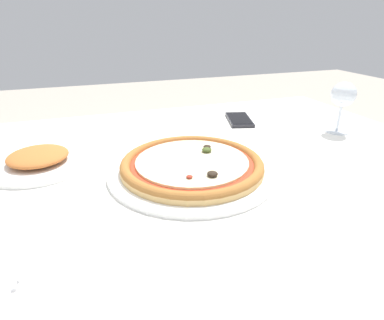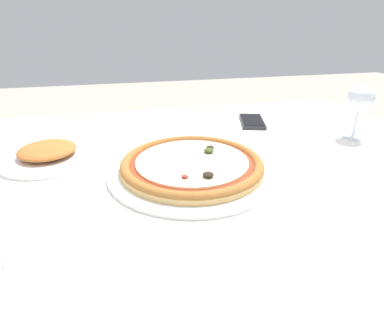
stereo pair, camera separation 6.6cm
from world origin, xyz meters
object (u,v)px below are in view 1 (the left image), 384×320
side_plate (39,160)px  cell_phone (239,119)px  fork (2,306)px  dining_table (209,200)px  pizza_plate (192,166)px  wine_glass_far_left (343,97)px

side_plate → cell_phone: bearing=14.7°
fork → side_plate: (0.01, 0.41, 0.01)m
dining_table → side_plate: (-0.36, 0.14, 0.10)m
dining_table → cell_phone: cell_phone is taller
pizza_plate → side_plate: 0.35m
pizza_plate → side_plate: (-0.31, 0.15, -0.00)m
fork → cell_phone: 0.82m
cell_phone → side_plate: (-0.58, -0.15, 0.01)m
cell_phone → fork: bearing=-136.6°
fork → side_plate: 0.41m
fork → wine_glass_far_left: wine_glass_far_left is taller
pizza_plate → fork: (-0.33, -0.26, -0.01)m
dining_table → cell_phone: size_ratio=8.05×
wine_glass_far_left → cell_phone: size_ratio=0.92×
cell_phone → pizza_plate: bearing=-131.5°
pizza_plate → cell_phone: 0.40m
dining_table → wine_glass_far_left: (0.44, 0.10, 0.19)m
wine_glass_far_left → side_plate: size_ratio=0.64×
dining_table → wine_glass_far_left: wine_glass_far_left is taller
dining_table → side_plate: 0.40m
fork → side_plate: size_ratio=0.75×
wine_glass_far_left → side_plate: 0.81m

